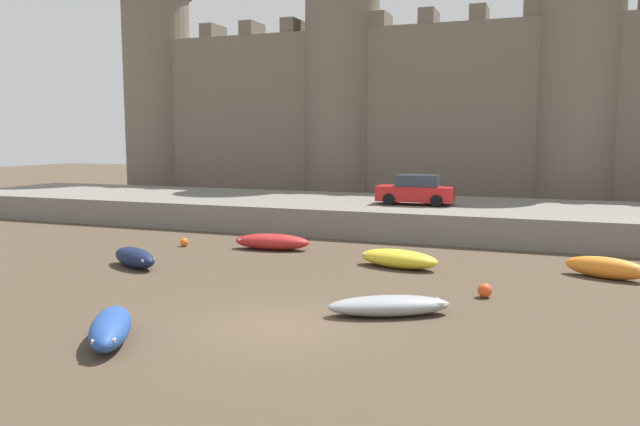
{
  "coord_description": "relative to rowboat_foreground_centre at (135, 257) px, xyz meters",
  "views": [
    {
      "loc": [
        6.9,
        -15.02,
        5.16
      ],
      "look_at": [
        -0.63,
        5.07,
        2.5
      ],
      "focal_mm": 35.0,
      "sensor_mm": 36.0,
      "label": 1
    }
  ],
  "objects": [
    {
      "name": "rowboat_near_channel_right",
      "position": [
        17.29,
        4.44,
        0.0
      ],
      "size": [
        3.02,
        1.84,
        0.78
      ],
      "color": "orange",
      "rests_on": "ground"
    },
    {
      "name": "castle",
      "position": [
        8.45,
        24.66,
        7.38
      ],
      "size": [
        54.82,
        6.13,
        20.45
      ],
      "color": "#706354",
      "rests_on": "ground"
    },
    {
      "name": "mooring_buoy_near_channel",
      "position": [
        -0.77,
        4.73,
        -0.21
      ],
      "size": [
        0.4,
        0.4,
        0.4
      ],
      "primitive_type": "sphere",
      "color": "orange",
      "rests_on": "ground"
    },
    {
      "name": "rowboat_foreground_centre",
      "position": [
        0.0,
        0.0,
        0.0
      ],
      "size": [
        2.96,
        2.19,
        0.78
      ],
      "color": "#141E3D",
      "rests_on": "ground"
    },
    {
      "name": "quay_road",
      "position": [
        8.45,
        14.13,
        0.32
      ],
      "size": [
        60.7,
        10.0,
        1.45
      ],
      "primitive_type": "cube",
      "color": "slate",
      "rests_on": "ground"
    },
    {
      "name": "car_quay_east",
      "position": [
        8.4,
        13.32,
        1.82
      ],
      "size": [
        4.15,
        1.98,
        1.62
      ],
      "color": "red",
      "rests_on": "quay_road"
    },
    {
      "name": "mooring_buoy_near_shore",
      "position": [
        13.45,
        0.07,
        -0.17
      ],
      "size": [
        0.46,
        0.46,
        0.46
      ],
      "primitive_type": "sphere",
      "color": "#E04C1E",
      "rests_on": "ground"
    },
    {
      "name": "rowboat_midflat_left",
      "position": [
        11.08,
        -2.97,
        -0.1
      ],
      "size": [
        3.69,
        2.55,
        0.58
      ],
      "color": "gray",
      "rests_on": "ground"
    },
    {
      "name": "rowboat_near_channel_left",
      "position": [
        3.45,
        5.41,
        -0.03
      ],
      "size": [
        3.61,
        1.62,
        0.73
      ],
      "color": "red",
      "rests_on": "ground"
    },
    {
      "name": "ground_plane",
      "position": [
        8.45,
        -5.05,
        -0.41
      ],
      "size": [
        160.0,
        160.0,
        0.0
      ],
      "primitive_type": "plane",
      "color": "#4C3D2D"
    },
    {
      "name": "rowboat_midflat_centre",
      "position": [
        5.11,
        -7.74,
        -0.01
      ],
      "size": [
        2.47,
        3.14,
        0.76
      ],
      "color": "#234793",
      "rests_on": "ground"
    },
    {
      "name": "rowboat_foreground_left",
      "position": [
        9.79,
        3.57,
        -0.03
      ],
      "size": [
        3.47,
        1.96,
        0.72
      ],
      "color": "yellow",
      "rests_on": "ground"
    }
  ]
}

